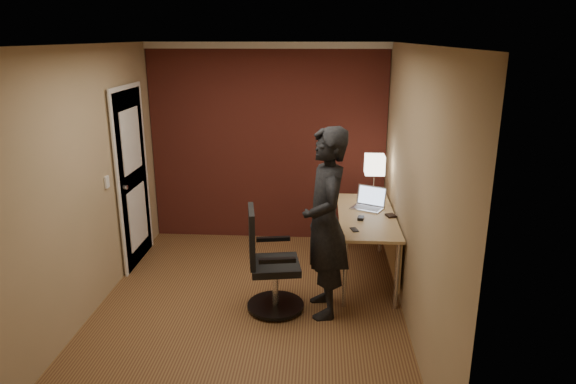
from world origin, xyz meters
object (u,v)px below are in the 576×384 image
(desk, at_px, (373,226))
(laptop, at_px, (369,202))
(mouse, at_px, (361,218))
(desk_lamp, at_px, (375,165))
(office_chair, at_px, (268,267))
(person, at_px, (325,224))
(phone, at_px, (354,230))
(wallet, at_px, (391,216))

(desk, distance_m, laptop, 0.30)
(laptop, relative_size, mouse, 4.11)
(desk, bearing_deg, desk_lamp, 85.46)
(laptop, relative_size, office_chair, 0.40)
(office_chair, bearing_deg, person, 1.14)
(phone, height_order, person, person)
(office_chair, height_order, person, person)
(wallet, height_order, person, person)
(laptop, height_order, wallet, laptop)
(desk, bearing_deg, phone, -116.09)
(laptop, bearing_deg, desk, -82.93)
(phone, relative_size, office_chair, 0.11)
(wallet, relative_size, office_chair, 0.11)
(wallet, bearing_deg, person, -134.09)
(wallet, bearing_deg, office_chair, -149.29)
(person, bearing_deg, phone, 126.41)
(desk_lamp, xyz_separation_m, office_chair, (-1.10, -1.31, -0.70))
(office_chair, bearing_deg, wallet, 30.71)
(laptop, relative_size, person, 0.23)
(desk_lamp, distance_m, wallet, 0.72)
(phone, relative_size, wallet, 1.05)
(laptop, xyz_separation_m, phone, (-0.20, -0.71, -0.06))
(phone, xyz_separation_m, person, (-0.29, -0.30, 0.17))
(desk, bearing_deg, wallet, -16.41)
(person, bearing_deg, desk, 136.53)
(mouse, xyz_separation_m, wallet, (0.33, 0.11, -0.01))
(desk_lamp, height_order, person, person)
(desk, relative_size, desk_lamp, 2.80)
(desk_lamp, distance_m, laptop, 0.46)
(office_chair, bearing_deg, desk, 36.59)
(phone, bearing_deg, desk_lamp, 58.91)
(phone, distance_m, office_chair, 0.93)
(mouse, distance_m, phone, 0.32)
(desk, distance_m, desk_lamp, 0.76)
(desk, relative_size, wallet, 13.64)
(mouse, distance_m, person, 0.73)
(phone, xyz_separation_m, wallet, (0.41, 0.42, 0.01))
(desk, distance_m, mouse, 0.27)
(desk_lamp, bearing_deg, wallet, -76.79)
(wallet, distance_m, person, 1.02)
(desk_lamp, bearing_deg, laptop, -103.63)
(desk_lamp, height_order, laptop, desk_lamp)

